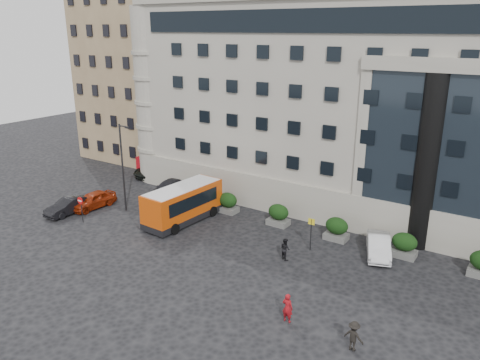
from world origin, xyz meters
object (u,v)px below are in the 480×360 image
(hedge_d, at_px, (404,245))
(pedestrian_a, at_px, (287,308))
(hedge_a, at_px, (228,202))
(hedge_c, at_px, (337,229))
(minibus, at_px, (183,202))
(white_taxi, at_px, (379,246))
(parked_car_d, at_px, (157,169))
(street_lamp, at_px, (123,165))
(parked_car_a, at_px, (93,200))
(no_entry_sign, at_px, (81,205))
(parked_car_c, at_px, (168,188))
(hedge_b, at_px, (278,215))
(bus_stop_sign, at_px, (311,229))
(pedestrian_b, at_px, (285,249))
(parked_car_b, at_px, (69,206))
(red_truck, at_px, (163,158))
(pedestrian_c, at_px, (354,336))

(hedge_d, height_order, pedestrian_a, hedge_d)
(hedge_a, distance_m, hedge_c, 10.40)
(minibus, bearing_deg, white_taxi, 14.04)
(hedge_a, relative_size, parked_car_d, 0.32)
(street_lamp, height_order, parked_car_a, street_lamp)
(hedge_c, relative_size, white_taxi, 0.41)
(no_entry_sign, xyz_separation_m, parked_car_d, (-3.90, 13.47, -0.86))
(hedge_c, relative_size, no_entry_sign, 0.79)
(hedge_c, relative_size, minibus, 0.24)
(parked_car_c, height_order, white_taxi, white_taxi)
(hedge_b, bearing_deg, minibus, -151.95)
(bus_stop_sign, relative_size, pedestrian_b, 1.56)
(hedge_c, bearing_deg, parked_car_d, 168.76)
(hedge_c, xyz_separation_m, bus_stop_sign, (-0.90, -2.80, 0.80))
(hedge_d, distance_m, pedestrian_b, 8.67)
(parked_car_b, relative_size, white_taxi, 0.97)
(minibus, relative_size, pedestrian_b, 4.72)
(hedge_a, xyz_separation_m, hedge_d, (15.60, 0.00, 0.00))
(hedge_c, height_order, parked_car_d, hedge_c)
(hedge_d, bearing_deg, pedestrian_b, -143.67)
(bus_stop_sign, relative_size, white_taxi, 0.56)
(hedge_a, relative_size, red_truck, 0.31)
(parked_car_b, distance_m, pedestrian_b, 20.54)
(parked_car_b, height_order, white_taxi, white_taxi)
(parked_car_a, bearing_deg, pedestrian_c, -9.90)
(no_entry_sign, relative_size, parked_car_c, 0.47)
(no_entry_sign, distance_m, white_taxi, 24.38)
(hedge_a, height_order, bus_stop_sign, bus_stop_sign)
(pedestrian_b, bearing_deg, no_entry_sign, 40.07)
(minibus, distance_m, pedestrian_b, 10.71)
(hedge_a, relative_size, hedge_d, 1.00)
(minibus, height_order, pedestrian_b, minibus)
(hedge_c, xyz_separation_m, pedestrian_b, (-1.78, -5.14, -0.12))
(hedge_d, relative_size, red_truck, 0.31)
(hedge_b, xyz_separation_m, pedestrian_a, (7.10, -11.71, -0.05))
(parked_car_a, relative_size, parked_car_c, 0.90)
(white_taxi, bearing_deg, parked_car_a, 170.81)
(hedge_a, bearing_deg, hedge_b, 0.00)
(parked_car_c, bearing_deg, pedestrian_b, -25.67)
(hedge_b, bearing_deg, parked_car_c, 178.06)
(white_taxi, bearing_deg, hedge_c, 146.49)
(parked_car_a, distance_m, parked_car_b, 2.24)
(minibus, bearing_deg, parked_car_c, 145.75)
(hedge_d, height_order, bus_stop_sign, bus_stop_sign)
(street_lamp, bearing_deg, white_taxi, 10.33)
(hedge_c, bearing_deg, pedestrian_a, -80.77)
(red_truck, bearing_deg, street_lamp, -66.18)
(parked_car_c, bearing_deg, hedge_d, -7.69)
(bus_stop_sign, height_order, no_entry_sign, bus_stop_sign)
(bus_stop_sign, height_order, minibus, minibus)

